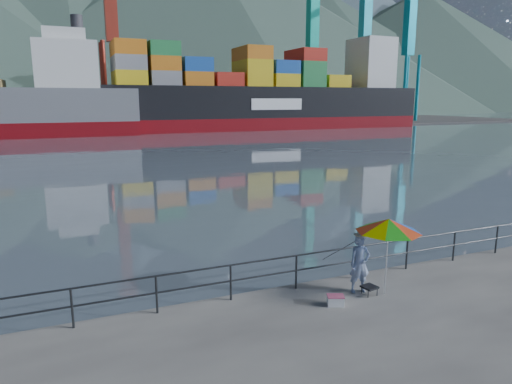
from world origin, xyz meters
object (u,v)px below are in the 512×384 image
Objects in this scene: beach_umbrella at (389,225)px; container_ship at (273,97)px; fisherman at (360,264)px; cooler_bag at (335,301)px.

beach_umbrella is 0.03× the size of container_ship.
beach_umbrella is 77.58m from container_ship.
fisherman is 1.37m from beach_umbrella.
cooler_bag is 0.01× the size of container_ship.
fisherman is 3.89× the size of cooler_bag.
beach_umbrella is at bearing -27.60° from fisherman.
container_ship is (31.41, 71.62, 5.69)m from cooler_bag.
container_ship is at bearing 89.64° from cooler_bag.
container_ship is at bearing 67.42° from beach_umbrella.
cooler_bag is 78.41m from container_ship.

